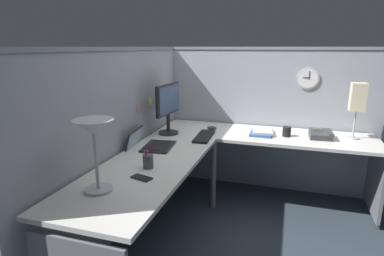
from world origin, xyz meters
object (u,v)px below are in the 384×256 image
object	(u,v)px
pen_cup	(148,161)
laptop	(148,144)
computer_mouse	(212,128)
wall_clock	(308,79)
coffee_mug	(287,132)
book_stack	(262,132)
monitor	(168,105)
cell_phone	(142,178)
desk_lamp_paper	(358,99)
desk_lamp_dome	(94,133)
office_phone	(321,135)
keyboard	(204,136)

from	to	relation	value
pen_cup	laptop	bearing A→B (deg)	25.48
computer_mouse	wall_clock	distance (m)	1.12
coffee_mug	laptop	bearing A→B (deg)	121.50
laptop	book_stack	distance (m)	1.16
monitor	cell_phone	xyz separation A→B (m)	(-1.10, -0.24, -0.29)
computer_mouse	book_stack	world-z (taller)	book_stack
monitor	desk_lamp_paper	distance (m)	1.78
book_stack	pen_cup	bearing A→B (deg)	149.36
book_stack	wall_clock	bearing A→B (deg)	-48.00
desk_lamp_dome	desk_lamp_paper	xyz separation A→B (m)	(1.70, -1.67, 0.02)
pen_cup	coffee_mug	bearing A→B (deg)	-38.83
desk_lamp_dome	pen_cup	world-z (taller)	desk_lamp_dome
laptop	monitor	bearing A→B (deg)	-2.04
desk_lamp_paper	office_phone	bearing A→B (deg)	108.19
cell_phone	book_stack	distance (m)	1.51
computer_mouse	book_stack	distance (m)	0.52
laptop	desk_lamp_paper	world-z (taller)	desk_lamp_paper
desk_lamp_dome	cell_phone	world-z (taller)	desk_lamp_dome
coffee_mug	office_phone	bearing A→B (deg)	-86.74
desk_lamp_paper	wall_clock	distance (m)	0.53
laptop	desk_lamp_paper	size ratio (longest dim) A/B	0.79
desk_lamp_paper	keyboard	bearing A→B (deg)	105.95
computer_mouse	office_phone	bearing A→B (deg)	-91.50
laptop	book_stack	size ratio (longest dim) A/B	1.40
desk_lamp_dome	coffee_mug	bearing A→B (deg)	-33.83
coffee_mug	cell_phone	bearing A→B (deg)	146.38
wall_clock	cell_phone	bearing A→B (deg)	148.36
book_stack	coffee_mug	distance (m)	0.24
cell_phone	coffee_mug	bearing A→B (deg)	-18.02
desk_lamp_dome	book_stack	size ratio (longest dim) A/B	1.50
monitor	keyboard	bearing A→B (deg)	-93.77
monitor	wall_clock	distance (m)	1.47
monitor	office_phone	xyz separation A→B (m)	(0.27, -1.45, -0.26)
pen_cup	desk_lamp_paper	xyz separation A→B (m)	(1.28, -1.54, 0.33)
pen_cup	desk_lamp_paper	world-z (taller)	desk_lamp_paper
monitor	keyboard	size ratio (longest dim) A/B	1.16
office_phone	wall_clock	bearing A→B (deg)	22.14
coffee_mug	wall_clock	size ratio (longest dim) A/B	0.44
laptop	desk_lamp_dome	xyz separation A→B (m)	(-0.89, -0.09, 0.34)
keyboard	office_phone	bearing A→B (deg)	-77.89
keyboard	pen_cup	distance (m)	0.90
pen_cup	book_stack	distance (m)	1.37
monitor	book_stack	size ratio (longest dim) A/B	1.68
keyboard	cell_phone	world-z (taller)	keyboard
keyboard	book_stack	world-z (taller)	book_stack
office_phone	book_stack	world-z (taller)	office_phone
monitor	pen_cup	xyz separation A→B (m)	(-0.91, -0.20, -0.24)
keyboard	pen_cup	world-z (taller)	pen_cup
pen_cup	wall_clock	distance (m)	1.96
pen_cup	cell_phone	world-z (taller)	pen_cup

